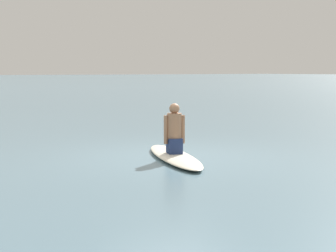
{
  "coord_description": "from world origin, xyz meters",
  "views": [
    {
      "loc": [
        -8.24,
        5.72,
        1.68
      ],
      "look_at": [
        0.06,
        0.06,
        0.61
      ],
      "focal_mm": 55.35,
      "sensor_mm": 36.0,
      "label": 1
    }
  ],
  "objects": [
    {
      "name": "person_paddler",
      "position": [
        -0.25,
        0.13,
        0.55
      ],
      "size": [
        0.38,
        0.41,
        0.95
      ],
      "rotation": [
        0.0,
        0.0,
        -0.35
      ],
      "color": "navy",
      "rests_on": "surfboard"
    },
    {
      "name": "surfboard",
      "position": [
        -0.25,
        0.13,
        0.06
      ],
      "size": [
        3.04,
        1.63,
        0.12
      ],
      "primitive_type": "ellipsoid",
      "rotation": [
        0.0,
        0.0,
        -0.35
      ],
      "color": "silver",
      "rests_on": "ground"
    },
    {
      "name": "ground_plane",
      "position": [
        0.0,
        0.0,
        0.0
      ],
      "size": [
        400.0,
        400.0,
        0.0
      ],
      "primitive_type": "plane",
      "color": "slate"
    }
  ]
}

